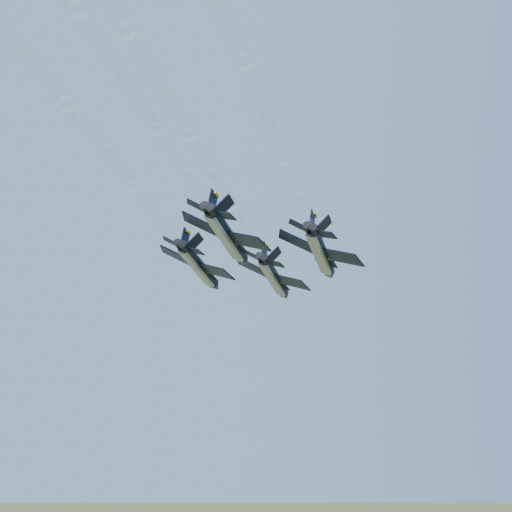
{
  "coord_description": "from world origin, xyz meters",
  "views": [
    {
      "loc": [
        -2.6,
        -87.75,
        81.99
      ],
      "look_at": [
        3.95,
        -0.62,
        108.21
      ],
      "focal_mm": 45.0,
      "sensor_mm": 36.0,
      "label": 1
    }
  ],
  "objects": [
    {
      "name": "jet_lead",
      "position": [
        7.39,
        7.11,
        107.18
      ],
      "size": [
        11.01,
        16.38,
        5.74
      ],
      "rotation": [
        0.0,
        0.47,
        -0.39
      ],
      "color": "black"
    },
    {
      "name": "jet_left",
      "position": [
        -4.06,
        1.74,
        107.18
      ],
      "size": [
        11.01,
        16.38,
        5.74
      ],
      "rotation": [
        0.0,
        0.47,
        -0.39
      ],
      "color": "black"
    },
    {
      "name": "jet_right",
      "position": [
        12.32,
        -6.43,
        107.18
      ],
      "size": [
        11.01,
        16.38,
        5.74
      ],
      "rotation": [
        0.0,
        0.47,
        -0.39
      ],
      "color": "black"
    },
    {
      "name": "jet_slot",
      "position": [
        -0.42,
        -12.3,
        107.18
      ],
      "size": [
        11.01,
        16.38,
        5.74
      ],
      "rotation": [
        0.0,
        0.47,
        -0.39
      ],
      "color": "black"
    },
    {
      "name": "smoke_trail_lead",
      "position": [
        -10.1,
        -35.6,
        107.21
      ],
      "size": [
        24.51,
        56.12,
        2.73
      ],
      "rotation": [
        0.0,
        0.47,
        -0.39
      ],
      "color": "white"
    },
    {
      "name": "smoke_trail_right",
      "position": [
        -5.17,
        -49.14,
        107.21
      ],
      "size": [
        24.51,
        56.12,
        2.73
      ],
      "rotation": [
        0.0,
        0.47,
        -0.39
      ],
      "color": "white"
    }
  ]
}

